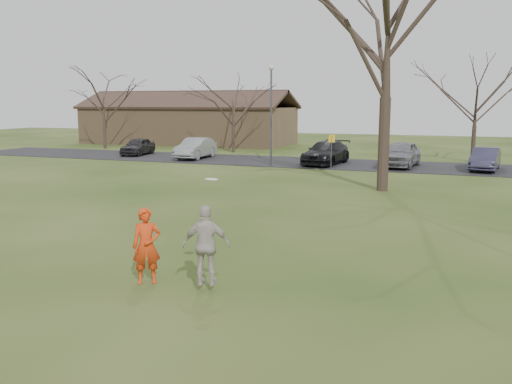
# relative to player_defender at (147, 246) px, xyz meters

# --- Properties ---
(ground) EXTENTS (120.00, 120.00, 0.00)m
(ground) POSITION_rel_player_defender_xyz_m (1.07, 0.00, -0.85)
(ground) COLOR #1E380F
(ground) RESTS_ON ground
(parking_strip) EXTENTS (62.00, 6.50, 0.04)m
(parking_strip) POSITION_rel_player_defender_xyz_m (1.07, 25.00, -0.83)
(parking_strip) COLOR black
(parking_strip) RESTS_ON ground
(player_defender) EXTENTS (0.74, 0.67, 1.69)m
(player_defender) POSITION_rel_player_defender_xyz_m (0.00, 0.00, 0.00)
(player_defender) COLOR red
(player_defender) RESTS_ON ground
(car_0) EXTENTS (2.05, 3.99, 1.30)m
(car_0) POSITION_rel_player_defender_xyz_m (-16.70, 25.54, -0.16)
(car_0) COLOR #272629
(car_0) RESTS_ON parking_strip
(car_1) EXTENTS (1.75, 4.49, 1.46)m
(car_1) POSITION_rel_player_defender_xyz_m (-11.37, 24.71, -0.08)
(car_1) COLOR gray
(car_1) RESTS_ON parking_strip
(car_3) EXTENTS (2.51, 5.21, 1.46)m
(car_3) POSITION_rel_player_defender_xyz_m (-1.85, 24.50, -0.08)
(car_3) COLOR black
(car_3) RESTS_ON parking_strip
(car_4) EXTENTS (2.32, 4.84, 1.60)m
(car_4) POSITION_rel_player_defender_xyz_m (2.86, 24.58, -0.01)
(car_4) COLOR slate
(car_4) RESTS_ON parking_strip
(car_5) EXTENTS (1.91, 4.18, 1.33)m
(car_5) POSITION_rel_player_defender_xyz_m (7.68, 24.48, -0.14)
(car_5) COLOR #33314A
(car_5) RESTS_ON parking_strip
(catching_play) EXTENTS (1.09, 0.70, 2.27)m
(catching_play) POSITION_rel_player_defender_xyz_m (1.50, -0.05, 0.17)
(catching_play) COLOR #B9AEA6
(catching_play) RESTS_ON ground
(building) EXTENTS (20.60, 8.50, 5.14)m
(building) POSITION_rel_player_defender_xyz_m (-18.93, 38.00, 1.09)
(building) COLOR #8C6D4C
(building) RESTS_ON ground
(lamp_post) EXTENTS (0.34, 0.34, 6.27)m
(lamp_post) POSITION_rel_player_defender_xyz_m (-4.93, 22.50, 3.12)
(lamp_post) COLOR #47474C
(lamp_post) RESTS_ON ground
(sign_yellow) EXTENTS (0.35, 0.35, 2.08)m
(sign_yellow) POSITION_rel_player_defender_xyz_m (-0.93, 22.00, 0.60)
(sign_yellow) COLOR #47474C
(sign_yellow) RESTS_ON ground
(big_tree) EXTENTS (9.00, 9.00, 14.00)m
(big_tree) POSITION_rel_player_defender_xyz_m (3.07, 15.00, 6.15)
(big_tree) COLOR #352821
(big_tree) RESTS_ON ground
(small_tree_row) EXTENTS (55.00, 5.90, 8.50)m
(small_tree_row) POSITION_rel_player_defender_xyz_m (5.45, 30.06, 3.05)
(small_tree_row) COLOR #352821
(small_tree_row) RESTS_ON ground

